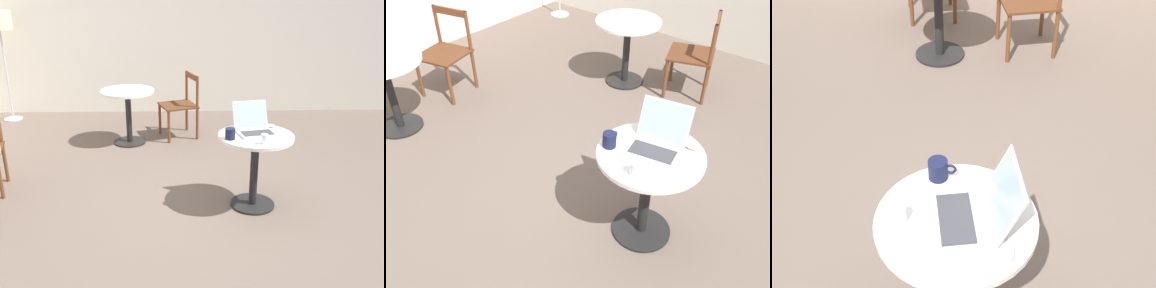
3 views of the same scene
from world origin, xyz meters
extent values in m
plane|color=#66564C|center=(0.00, 0.00, 0.00)|extent=(16.00, 16.00, 0.00)
cylinder|color=black|center=(0.05, -0.50, 0.35)|extent=(0.07, 0.07, 0.65)
cylinder|color=silver|center=(0.05, -0.50, 0.69)|extent=(0.67, 0.67, 0.03)
cylinder|color=black|center=(-0.32, 1.97, 0.01)|extent=(0.41, 0.41, 0.02)
cylinder|color=black|center=(-0.32, 1.97, 0.35)|extent=(0.07, 0.07, 0.65)
cylinder|color=brown|center=(-0.25, 2.55, 0.21)|extent=(0.04, 0.04, 0.43)
cylinder|color=brown|center=(-0.63, 2.46, 0.21)|extent=(0.04, 0.04, 0.43)
cylinder|color=brown|center=(0.25, 1.90, 0.21)|extent=(0.04, 0.04, 0.43)
cylinder|color=brown|center=(0.15, 2.29, 0.21)|extent=(0.04, 0.04, 0.43)
cylinder|color=brown|center=(0.63, 2.00, 0.21)|extent=(0.04, 0.04, 0.43)
cylinder|color=brown|center=(0.54, 2.38, 0.21)|extent=(0.04, 0.04, 0.43)
cube|color=#562F1A|center=(0.39, 2.14, 0.44)|extent=(0.54, 0.54, 0.02)
cube|color=#B7B7BC|center=(0.07, -0.50, 0.71)|extent=(0.31, 0.37, 0.02)
cube|color=#38383D|center=(0.05, -0.51, 0.72)|extent=(0.19, 0.30, 0.00)
cube|color=#B7B7BC|center=(0.25, -0.47, 0.83)|extent=(0.17, 0.34, 0.23)
cube|color=#9EB2C6|center=(0.24, -0.47, 0.84)|extent=(0.15, 0.31, 0.21)
ellipsoid|color=#B7B7BC|center=(0.26, -0.66, 0.72)|extent=(0.06, 0.10, 0.03)
cylinder|color=#141938|center=(-0.05, -0.25, 0.75)|extent=(0.09, 0.09, 0.10)
torus|color=#141938|center=(0.01, -0.25, 0.75)|extent=(0.05, 0.01, 0.05)
cylinder|color=silver|center=(-0.17, -0.53, 0.74)|extent=(0.06, 0.06, 0.09)
camera|label=1|loc=(-3.50, 0.17, 1.97)|focal=40.00mm
camera|label=2|loc=(-1.81, -1.46, 2.34)|focal=40.00mm
camera|label=3|loc=(0.21, -1.95, 2.34)|focal=50.00mm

